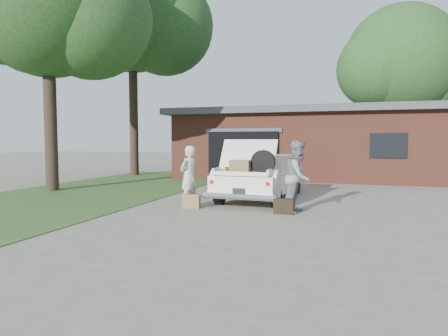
% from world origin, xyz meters
% --- Properties ---
extents(ground, '(90.00, 90.00, 0.00)m').
position_xyz_m(ground, '(0.00, 0.00, 0.00)').
color(ground, gray).
rests_on(ground, ground).
extents(grass_strip, '(6.00, 16.00, 0.02)m').
position_xyz_m(grass_strip, '(-5.50, 3.00, 0.01)').
color(grass_strip, '#2D4C1E').
rests_on(grass_strip, ground).
extents(house, '(12.80, 7.80, 3.30)m').
position_xyz_m(house, '(0.98, 11.47, 1.67)').
color(house, brown).
rests_on(house, ground).
extents(tree_left, '(6.73, 5.85, 9.89)m').
position_xyz_m(tree_left, '(-7.02, 2.50, 6.66)').
color(tree_left, '#38281E').
rests_on(tree_left, ground).
extents(tree_back, '(7.65, 6.65, 11.96)m').
position_xyz_m(tree_back, '(-7.57, 9.13, 8.26)').
color(tree_back, '#38281E').
rests_on(tree_back, ground).
extents(tree_right, '(7.35, 6.39, 9.47)m').
position_xyz_m(tree_right, '(5.75, 15.86, 6.01)').
color(tree_right, '#38281E').
rests_on(tree_right, ground).
extents(sedan, '(2.01, 4.81, 1.84)m').
position_xyz_m(sedan, '(0.47, 2.93, 0.70)').
color(sedan, white).
rests_on(sedan, ground).
extents(woman_left, '(0.55, 0.69, 1.66)m').
position_xyz_m(woman_left, '(-1.14, 0.95, 0.83)').
color(woman_left, beige).
rests_on(woman_left, ground).
extents(woman_right, '(0.84, 1.00, 1.81)m').
position_xyz_m(woman_right, '(1.87, 0.88, 0.91)').
color(woman_right, gray).
rests_on(woman_right, ground).
extents(suitcase_left, '(0.49, 0.16, 0.38)m').
position_xyz_m(suitcase_left, '(-0.92, 0.61, 0.19)').
color(suitcase_left, olive).
rests_on(suitcase_left, ground).
extents(suitcase_right, '(0.50, 0.18, 0.38)m').
position_xyz_m(suitcase_right, '(1.57, 0.53, 0.19)').
color(suitcase_right, black).
rests_on(suitcase_right, ground).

